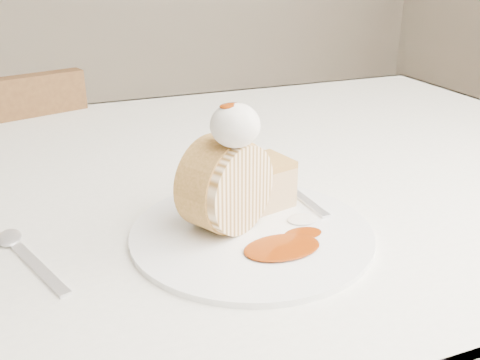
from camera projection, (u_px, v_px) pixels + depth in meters
name	position (u px, v px, depth m)	size (l,w,h in m)	color
table	(197.00, 227.00, 0.81)	(1.40, 0.90, 0.75)	silver
plate	(252.00, 233.00, 0.60)	(0.27, 0.27, 0.01)	white
roulade_slice	(226.00, 185.00, 0.59)	(0.10, 0.10, 0.06)	#FFE0B1
cake_chunk	(263.00, 185.00, 0.65)	(0.06, 0.06, 0.05)	tan
whipped_cream	(235.00, 125.00, 0.54)	(0.05, 0.05, 0.05)	white
caramel_drizzle	(232.00, 100.00, 0.53)	(0.03, 0.02, 0.01)	#7D2A05
caramel_pool	(282.00, 247.00, 0.56)	(0.08, 0.05, 0.00)	#7D2A05
fork	(302.00, 198.00, 0.67)	(0.02, 0.16, 0.00)	silver
spoon	(39.00, 268.00, 0.53)	(0.02, 0.15, 0.00)	silver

